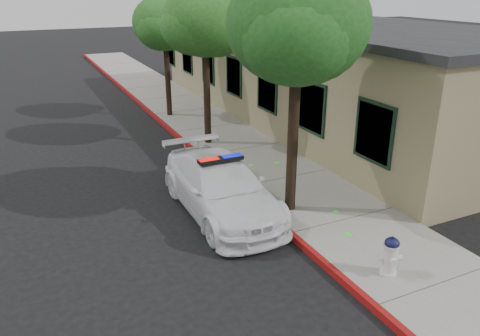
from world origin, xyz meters
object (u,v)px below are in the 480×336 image
at_px(police_car, 221,187).
at_px(street_tree_mid, 205,24).
at_px(clapboard_building, 316,70).
at_px(fire_hydrant, 390,256).
at_px(street_tree_near, 298,30).
at_px(street_tree_far, 166,26).

bearing_deg(police_car, street_tree_mid, 72.04).
relative_size(clapboard_building, police_car, 4.21).
height_order(clapboard_building, fire_hydrant, clapboard_building).
bearing_deg(fire_hydrant, police_car, 136.69).
relative_size(fire_hydrant, street_tree_near, 0.14).
bearing_deg(fire_hydrant, street_tree_near, 117.44).
xyz_separation_m(clapboard_building, street_tree_mid, (-5.86, -1.76, 2.27)).
distance_m(fire_hydrant, street_tree_mid, 10.28).
relative_size(police_car, street_tree_near, 0.81).
relative_size(clapboard_building, street_tree_far, 4.07).
relative_size(police_car, fire_hydrant, 5.82).
height_order(clapboard_building, street_tree_near, street_tree_near).
relative_size(street_tree_near, street_tree_mid, 1.08).
relative_size(police_car, street_tree_mid, 0.88).
bearing_deg(street_tree_mid, clapboard_building, 16.74).
distance_m(street_tree_mid, street_tree_far, 4.35).
distance_m(police_car, street_tree_mid, 6.63).
bearing_deg(fire_hydrant, street_tree_mid, 114.05).
xyz_separation_m(police_car, fire_hydrant, (1.86, -4.30, -0.14)).
height_order(clapboard_building, police_car, clapboard_building).
xyz_separation_m(fire_hydrant, street_tree_far, (-0.23, 13.88, 3.43)).
bearing_deg(street_tree_mid, police_car, -108.31).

